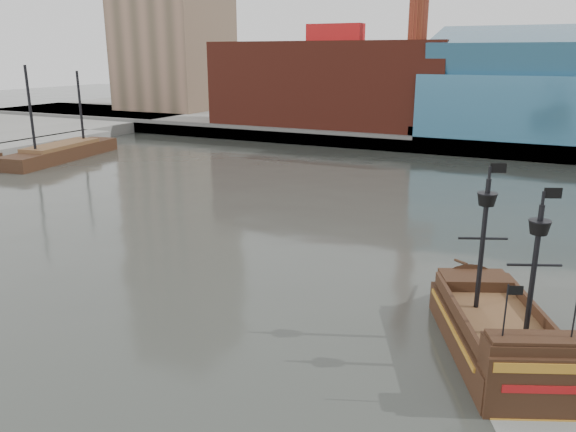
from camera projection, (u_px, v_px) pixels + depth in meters
The scene contains 5 objects.
ground at pixel (237, 327), 31.97m from camera, with size 400.00×400.00×0.00m, color #272924.
promenade_far at pixel (473, 127), 111.41m from camera, with size 220.00×60.00×2.00m, color slate.
seawall at pixel (445, 147), 85.76m from camera, with size 220.00×1.00×2.60m, color #4C4C49.
pirate_ship at pixel (497, 339), 28.69m from camera, with size 9.38×14.52×10.49m.
docked_vessel at pixel (62, 153), 82.14m from camera, with size 7.56×21.30×14.18m.
Camera 1 is at (15.08, -24.86, 15.00)m, focal length 35.00 mm.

